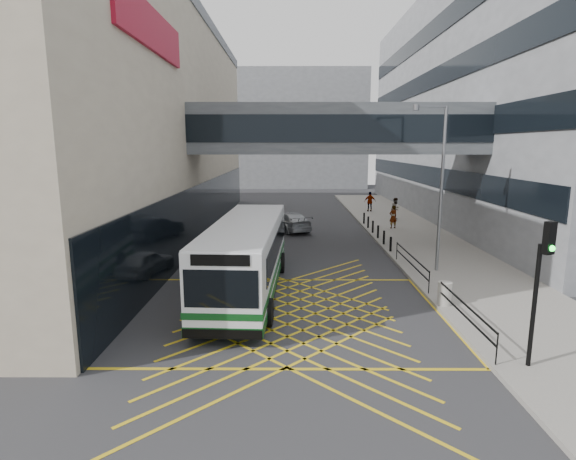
{
  "coord_description": "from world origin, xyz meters",
  "views": [
    {
      "loc": [
        0.09,
        -16.78,
        6.49
      ],
      "look_at": [
        0.0,
        4.0,
        2.6
      ],
      "focal_mm": 28.0,
      "sensor_mm": 36.0,
      "label": 1
    }
  ],
  "objects_px": {
    "pedestrian_b": "(396,209)",
    "bus": "(247,254)",
    "car_white": "(201,262)",
    "litter_bin": "(445,293)",
    "street_lamp": "(439,179)",
    "traffic_light": "(541,274)",
    "car_dark": "(255,228)",
    "car_silver": "(290,221)",
    "pedestrian_a": "(393,217)",
    "pedestrian_c": "(370,202)"
  },
  "relations": [
    {
      "from": "pedestrian_b",
      "to": "bus",
      "type": "bearing_deg",
      "value": -164.12
    },
    {
      "from": "car_white",
      "to": "litter_bin",
      "type": "relative_size",
      "value": 4.26
    },
    {
      "from": "bus",
      "to": "street_lamp",
      "type": "bearing_deg",
      "value": 20.45
    },
    {
      "from": "traffic_light",
      "to": "pedestrian_b",
      "type": "distance_m",
      "value": 26.96
    },
    {
      "from": "car_white",
      "to": "car_dark",
      "type": "distance_m",
      "value": 9.05
    },
    {
      "from": "bus",
      "to": "car_silver",
      "type": "height_order",
      "value": "bus"
    },
    {
      "from": "car_white",
      "to": "pedestrian_a",
      "type": "height_order",
      "value": "pedestrian_a"
    },
    {
      "from": "car_white",
      "to": "pedestrian_b",
      "type": "relative_size",
      "value": 2.14
    },
    {
      "from": "pedestrian_c",
      "to": "bus",
      "type": "bearing_deg",
      "value": 67.32
    },
    {
      "from": "bus",
      "to": "traffic_light",
      "type": "bearing_deg",
      "value": -36.62
    },
    {
      "from": "car_silver",
      "to": "car_white",
      "type": "bearing_deg",
      "value": 47.17
    },
    {
      "from": "car_white",
      "to": "traffic_light",
      "type": "distance_m",
      "value": 15.62
    },
    {
      "from": "car_white",
      "to": "pedestrian_b",
      "type": "height_order",
      "value": "pedestrian_b"
    },
    {
      "from": "pedestrian_b",
      "to": "litter_bin",
      "type": "bearing_deg",
      "value": -142.2
    },
    {
      "from": "traffic_light",
      "to": "pedestrian_a",
      "type": "height_order",
      "value": "traffic_light"
    },
    {
      "from": "car_dark",
      "to": "pedestrian_c",
      "type": "xyz_separation_m",
      "value": [
        10.37,
        12.71,
        0.34
      ]
    },
    {
      "from": "car_silver",
      "to": "litter_bin",
      "type": "bearing_deg",
      "value": 88.19
    },
    {
      "from": "car_white",
      "to": "pedestrian_b",
      "type": "distance_m",
      "value": 21.66
    },
    {
      "from": "bus",
      "to": "car_dark",
      "type": "relative_size",
      "value": 2.35
    },
    {
      "from": "litter_bin",
      "to": "street_lamp",
      "type": "bearing_deg",
      "value": 77.18
    },
    {
      "from": "street_lamp",
      "to": "pedestrian_b",
      "type": "distance_m",
      "value": 17.01
    },
    {
      "from": "car_dark",
      "to": "litter_bin",
      "type": "distance_m",
      "value": 16.28
    },
    {
      "from": "car_white",
      "to": "litter_bin",
      "type": "xyz_separation_m",
      "value": [
        10.85,
        -4.92,
        -0.01
      ]
    },
    {
      "from": "traffic_light",
      "to": "street_lamp",
      "type": "xyz_separation_m",
      "value": [
        0.37,
        10.32,
        1.9
      ]
    },
    {
      "from": "street_lamp",
      "to": "pedestrian_c",
      "type": "distance_m",
      "value": 21.68
    },
    {
      "from": "car_silver",
      "to": "litter_bin",
      "type": "distance_m",
      "value": 18.12
    },
    {
      "from": "traffic_light",
      "to": "litter_bin",
      "type": "distance_m",
      "value": 5.79
    },
    {
      "from": "street_lamp",
      "to": "traffic_light",
      "type": "bearing_deg",
      "value": -106.96
    },
    {
      "from": "litter_bin",
      "to": "pedestrian_a",
      "type": "distance_m",
      "value": 17.32
    },
    {
      "from": "car_dark",
      "to": "street_lamp",
      "type": "distance_m",
      "value": 13.77
    },
    {
      "from": "car_dark",
      "to": "pedestrian_c",
      "type": "height_order",
      "value": "pedestrian_c"
    },
    {
      "from": "pedestrian_b",
      "to": "car_silver",
      "type": "bearing_deg",
      "value": 161.97
    },
    {
      "from": "car_silver",
      "to": "street_lamp",
      "type": "bearing_deg",
      "value": 99.84
    },
    {
      "from": "street_lamp",
      "to": "litter_bin",
      "type": "bearing_deg",
      "value": -117.71
    },
    {
      "from": "pedestrian_c",
      "to": "car_dark",
      "type": "bearing_deg",
      "value": 50.01
    },
    {
      "from": "traffic_light",
      "to": "litter_bin",
      "type": "xyz_separation_m",
      "value": [
        -0.78,
        5.24,
        -2.34
      ]
    },
    {
      "from": "car_white",
      "to": "car_silver",
      "type": "distance_m",
      "value": 12.94
    },
    {
      "from": "car_silver",
      "to": "pedestrian_c",
      "type": "distance_m",
      "value": 12.27
    },
    {
      "from": "car_white",
      "to": "litter_bin",
      "type": "distance_m",
      "value": 11.92
    },
    {
      "from": "car_dark",
      "to": "car_silver",
      "type": "distance_m",
      "value": 4.14
    },
    {
      "from": "car_white",
      "to": "car_dark",
      "type": "xyz_separation_m",
      "value": [
        2.09,
        8.8,
        0.14
      ]
    },
    {
      "from": "car_silver",
      "to": "bus",
      "type": "bearing_deg",
      "value": 60.67
    },
    {
      "from": "car_silver",
      "to": "pedestrian_c",
      "type": "bearing_deg",
      "value": -151.76
    },
    {
      "from": "bus",
      "to": "pedestrian_c",
      "type": "relative_size",
      "value": 6.08
    },
    {
      "from": "pedestrian_c",
      "to": "litter_bin",
      "type": "bearing_deg",
      "value": 85.72
    },
    {
      "from": "bus",
      "to": "car_white",
      "type": "xyz_separation_m",
      "value": [
        -2.68,
        2.83,
        -1.1
      ]
    },
    {
      "from": "bus",
      "to": "pedestrian_a",
      "type": "distance_m",
      "value": 18.14
    },
    {
      "from": "traffic_light",
      "to": "litter_bin",
      "type": "relative_size",
      "value": 4.56
    },
    {
      "from": "pedestrian_c",
      "to": "pedestrian_a",
      "type": "bearing_deg",
      "value": 90.37
    },
    {
      "from": "car_white",
      "to": "car_dark",
      "type": "height_order",
      "value": "car_dark"
    }
  ]
}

